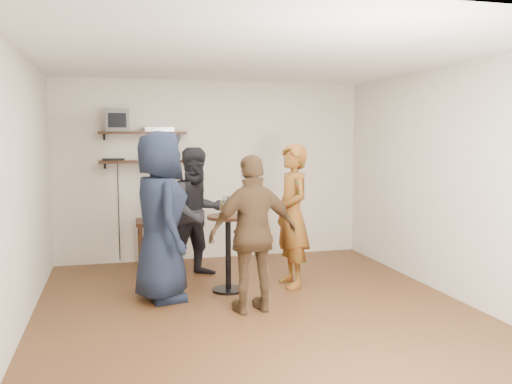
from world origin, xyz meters
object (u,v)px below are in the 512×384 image
Objects in this scene: person_navy at (160,216)px; side_table at (156,228)px; drinks_table at (228,243)px; person_plaid at (292,216)px; person_brown at (254,234)px; dvd_deck at (159,129)px; person_dark at (198,213)px; crt_monitor at (117,120)px; radio at (154,157)px.

side_table is at bearing -12.00° from person_navy.
side_table is 1.56m from drinks_table.
person_brown is at bearing -42.95° from person_plaid.
dvd_deck reaches higher than person_plaid.
drinks_table reaches higher than side_table.
person_navy reaches higher than drinks_table.
person_dark is (-1.03, 0.71, -0.02)m from person_plaid.
person_navy is (-0.54, -0.89, 0.10)m from person_dark.
person_navy is 1.15× the size of person_brown.
crt_monitor is at bearing -132.20° from person_plaid.
person_navy reaches higher than person_brown.
person_plaid is (1.43, -1.61, -1.04)m from dvd_deck.
drinks_table is (1.20, -1.65, -1.44)m from crt_monitor.
person_brown is (1.30, -2.44, -1.21)m from crt_monitor.
person_dark reaches higher than radio.
dvd_deck is 1.38m from side_table.
person_navy is at bearing -170.32° from drinks_table.
drinks_table is at bearing -62.45° from side_table.
crt_monitor is 0.17× the size of person_navy.
person_dark is 0.89× the size of person_navy.
side_table is at bearing -29.45° from crt_monitor.
crt_monitor is 2.13m from person_navy.
crt_monitor is 0.49× the size of side_table.
person_plaid is 1.03× the size of person_dark.
side_table is 2.34m from person_brown.
radio is 0.25× the size of drinks_table.
side_table is 0.39× the size of person_dark.
radio is (0.49, 0.00, -0.50)m from crt_monitor.
person_dark reaches higher than side_table.
drinks_table is 0.52× the size of person_plaid.
radio is at bearing 0.00° from crt_monitor.
person_dark is at bearing -62.11° from radio.
drinks_table is 0.54× the size of person_dark.
crt_monitor is at bearing 180.00° from dvd_deck.
dvd_deck is 0.24× the size of person_dark.
dvd_deck reaches higher than radio.
person_navy is (-0.06, -1.52, 0.39)m from side_table.
person_brown is (0.74, -2.44, -1.09)m from dvd_deck.
dvd_deck reaches higher than person_navy.
person_dark is 1.02× the size of person_brown.
person_plaid is 1.05× the size of person_brown.
drinks_table is at bearing -54.02° from crt_monitor.
crt_monitor is at bearing 125.98° from drinks_table.
crt_monitor reaches higher than person_plaid.
radio is 0.12× the size of person_navy.
person_navy is at bearing -86.82° from person_plaid.
dvd_deck is 1.82× the size of radio.
person_plaid is (0.79, 0.05, 0.28)m from drinks_table.
radio is 2.67m from person_brown.
crt_monitor is 0.19× the size of person_plaid.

